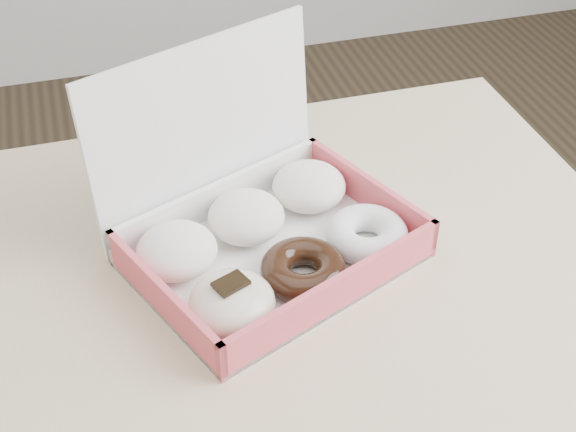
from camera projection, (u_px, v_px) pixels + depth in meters
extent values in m
cube|color=tan|center=(133.00, 356.00, 0.83)|extent=(1.20, 0.80, 0.04)
cylinder|color=tan|center=(437.00, 288.00, 1.45)|extent=(0.05, 0.05, 0.71)
cube|color=white|center=(274.00, 258.00, 0.91)|extent=(0.36, 0.32, 0.01)
cube|color=#DF4E58|center=(336.00, 295.00, 0.84)|extent=(0.28, 0.12, 0.05)
cube|color=white|center=(220.00, 199.00, 0.96)|extent=(0.28, 0.12, 0.05)
cube|color=#DF4E58|center=(163.00, 301.00, 0.83)|extent=(0.09, 0.21, 0.05)
cube|color=#DF4E58|center=(368.00, 194.00, 0.97)|extent=(0.09, 0.21, 0.05)
cube|color=white|center=(205.00, 132.00, 0.92)|extent=(0.29, 0.14, 0.22)
ellipsoid|color=white|center=(177.00, 251.00, 0.88)|extent=(0.12, 0.12, 0.05)
ellipsoid|color=white|center=(246.00, 217.00, 0.93)|extent=(0.12, 0.12, 0.05)
ellipsoid|color=white|center=(309.00, 186.00, 0.97)|extent=(0.12, 0.12, 0.05)
ellipsoid|color=beige|center=(232.00, 303.00, 0.82)|extent=(0.12, 0.12, 0.05)
cube|color=black|center=(231.00, 283.00, 0.80)|extent=(0.04, 0.04, 0.00)
torus|color=black|center=(303.00, 270.00, 0.87)|extent=(0.12, 0.12, 0.03)
torus|color=white|center=(367.00, 234.00, 0.92)|extent=(0.12, 0.12, 0.03)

